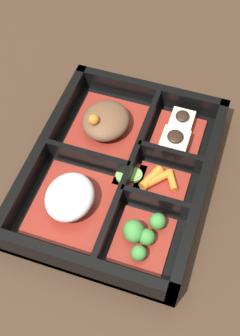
% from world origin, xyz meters
% --- Properties ---
extents(ground_plane, '(3.00, 3.00, 0.00)m').
position_xyz_m(ground_plane, '(0.00, 0.00, 0.00)').
color(ground_plane, '#382619').
extents(bento_base, '(0.32, 0.25, 0.01)m').
position_xyz_m(bento_base, '(0.00, 0.00, 0.01)').
color(bento_base, black).
rests_on(bento_base, ground_plane).
extents(bento_rim, '(0.32, 0.25, 0.04)m').
position_xyz_m(bento_rim, '(0.00, -0.00, 0.02)').
color(bento_rim, black).
rests_on(bento_rim, ground_plane).
extents(bowl_rice, '(0.12, 0.10, 0.04)m').
position_xyz_m(bowl_rice, '(-0.07, 0.05, 0.03)').
color(bowl_rice, maroon).
rests_on(bowl_rice, bento_base).
extents(bowl_stew, '(0.12, 0.10, 0.05)m').
position_xyz_m(bowl_stew, '(0.07, 0.05, 0.03)').
color(bowl_stew, maroon).
rests_on(bowl_stew, bento_base).
extents(bowl_greens, '(0.08, 0.07, 0.03)m').
position_xyz_m(bowl_greens, '(-0.09, -0.06, 0.02)').
color(bowl_greens, maroon).
rests_on(bowl_greens, bento_base).
extents(bowl_carrots, '(0.06, 0.07, 0.02)m').
position_xyz_m(bowl_carrots, '(0.00, -0.06, 0.02)').
color(bowl_carrots, maroon).
rests_on(bowl_carrots, bento_base).
extents(bowl_tofu, '(0.09, 0.07, 0.03)m').
position_xyz_m(bowl_tofu, '(0.09, -0.06, 0.02)').
color(bowl_tofu, maroon).
rests_on(bowl_tofu, bento_base).
extents(bowl_pickles, '(0.04, 0.04, 0.01)m').
position_xyz_m(bowl_pickles, '(-0.00, -0.02, 0.01)').
color(bowl_pickles, maroon).
rests_on(bowl_pickles, bento_base).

